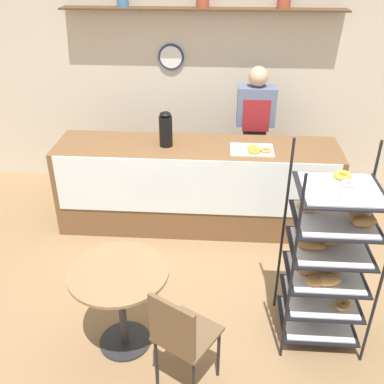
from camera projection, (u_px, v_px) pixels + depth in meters
The scene contains 9 objects.
ground_plane at pixel (189, 288), 4.23m from camera, with size 14.00×14.00×0.00m, color olive.
back_wall at pixel (202, 79), 5.51m from camera, with size 10.00×0.30×2.70m.
display_counter at pixel (196, 186), 4.96m from camera, with size 3.00×0.70×0.97m.
pastry_rack at pixel (327, 258), 3.40m from camera, with size 0.64×0.58×1.62m.
person_worker at pixel (254, 131), 5.25m from camera, with size 0.43×0.23×1.66m.
cafe_table at pixel (120, 289), 3.39m from camera, with size 0.75×0.75×0.74m.
cafe_chair at pixel (180, 334), 3.03m from camera, with size 0.52×0.52×0.89m.
coffee_carafe at pixel (166, 129), 4.64m from camera, with size 0.14×0.14×0.37m.
donut_tray_counter at pixel (253, 149), 4.60m from camera, with size 0.44×0.32×0.05m.
Camera 1 is at (0.25, -3.21, 2.89)m, focal length 42.00 mm.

